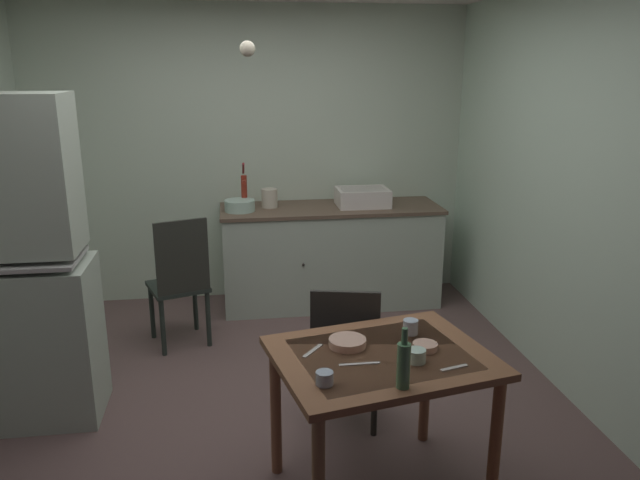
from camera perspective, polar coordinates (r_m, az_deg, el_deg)
ground_plane at (r=4.02m, az=-4.61°, el=-14.75°), size 4.92×4.92×0.00m
wall_back at (r=5.52m, az=-6.31°, el=7.74°), size 3.86×0.10×2.54m
wall_right at (r=4.12m, az=22.83°, el=3.83°), size 0.10×4.02×2.54m
hutch_cabinet at (r=3.91m, az=-26.46°, el=-2.97°), size 0.85×0.48×1.90m
counter_cabinet at (r=5.41m, az=0.98°, el=-1.41°), size 1.88×0.64×0.87m
sink_basin at (r=5.33m, az=3.94°, el=3.99°), size 0.44×0.34×0.15m
hand_pump at (r=5.24m, az=-7.02°, el=4.73°), size 0.05×0.27×0.39m
mixing_bowl_counter at (r=5.17m, az=-7.42°, el=3.18°), size 0.25×0.25×0.09m
stoneware_crock at (r=5.28m, az=-4.68°, el=3.88°), size 0.14×0.14×0.16m
dining_table at (r=2.98m, az=5.68°, el=-12.29°), size 1.11×0.94×0.75m
chair_far_side at (r=3.58m, az=2.37°, el=-10.14°), size 0.48×0.48×0.88m
chair_by_counter at (r=4.65m, az=-12.80°, el=-3.65°), size 0.51×0.51×1.00m
serving_bowl_wide at (r=2.99m, az=9.67°, el=-9.66°), size 0.12×0.12×0.03m
soup_bowl_small at (r=2.99m, az=2.55°, el=-9.43°), size 0.18×0.18×0.04m
teacup_mint at (r=2.87m, az=8.89°, el=-10.51°), size 0.09×0.09×0.06m
teacup_cream at (r=2.65m, az=0.43°, el=-12.62°), size 0.08×0.08×0.06m
mug_dark at (r=3.14m, az=8.35°, el=-7.94°), size 0.07×0.07×0.07m
glass_bottle at (r=2.62m, az=7.71°, el=-11.26°), size 0.06×0.06×0.27m
table_knife at (r=2.83m, az=3.66°, el=-11.35°), size 0.19×0.02×0.00m
teaspoon_near_bowl at (r=2.94m, az=-0.69°, el=-10.19°), size 0.11×0.13×0.00m
teaspoon_by_cup at (r=2.85m, az=12.29°, el=-11.44°), size 0.14×0.05×0.00m
pendant_bulb at (r=3.28m, az=-6.72°, el=17.13°), size 0.08×0.08×0.08m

